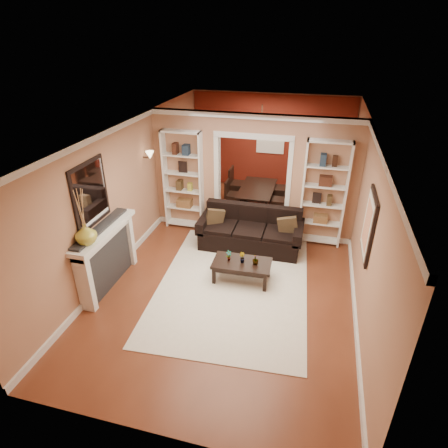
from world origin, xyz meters
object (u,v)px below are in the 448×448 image
(sofa, at_px, (250,229))
(coffee_table, at_px, (242,271))
(bookshelf_left, at_px, (184,181))
(dining_table, at_px, (258,197))
(bookshelf_right, at_px, (324,194))
(fireplace, at_px, (108,258))

(sofa, xyz_separation_m, coffee_table, (0.08, -1.24, -0.23))
(bookshelf_left, height_order, dining_table, bookshelf_left)
(bookshelf_left, bearing_deg, dining_table, 45.01)
(sofa, relative_size, bookshelf_right, 0.95)
(bookshelf_right, bearing_deg, fireplace, -145.20)
(coffee_table, xyz_separation_m, fireplace, (-2.30, -0.71, 0.38))
(coffee_table, distance_m, bookshelf_left, 2.70)
(fireplace, distance_m, dining_table, 4.51)
(sofa, relative_size, dining_table, 1.41)
(coffee_table, relative_size, fireplace, 0.63)
(sofa, height_order, bookshelf_right, bookshelf_right)
(coffee_table, distance_m, dining_table, 3.32)
(fireplace, bearing_deg, coffee_table, 17.26)
(fireplace, height_order, dining_table, fireplace)
(sofa, xyz_separation_m, fireplace, (-2.22, -1.95, 0.15))
(sofa, distance_m, coffee_table, 1.26)
(sofa, relative_size, fireplace, 1.29)
(bookshelf_right, bearing_deg, sofa, -157.78)
(sofa, bearing_deg, dining_table, 95.27)
(sofa, height_order, bookshelf_left, bookshelf_left)
(sofa, distance_m, dining_table, 2.08)
(fireplace, bearing_deg, bookshelf_left, 77.95)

